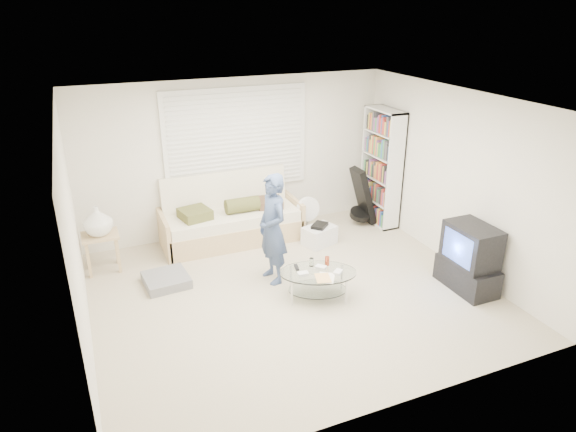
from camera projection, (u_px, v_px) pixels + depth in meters
name	position (u px, v px, depth m)	size (l,w,h in m)	color
ground	(292.00, 293.00, 6.77)	(5.00, 5.00, 0.00)	tan
room_shell	(278.00, 164.00, 6.54)	(5.02, 4.52, 2.51)	white
window_blinds	(237.00, 140.00, 8.04)	(2.32, 0.08, 1.62)	silver
futon_sofa	(231.00, 220.00, 8.13)	(2.18, 0.88, 1.07)	tan
grey_floor_pillow	(166.00, 280.00, 6.95)	(0.57, 0.57, 0.13)	slate
side_table	(98.00, 224.00, 7.06)	(0.49, 0.40, 0.98)	tan
bookshelf	(381.00, 168.00, 8.59)	(0.31, 0.83, 1.96)	white
guitar_case	(363.00, 200.00, 8.68)	(0.42, 0.37, 0.98)	black
floor_fan	(307.00, 213.00, 8.30)	(0.41, 0.27, 0.67)	white
storage_bin	(319.00, 235.00, 8.07)	(0.57, 0.48, 0.34)	white
tv_unit	(469.00, 259.00, 6.72)	(0.46, 0.83, 0.90)	black
coffee_table	(318.00, 277.00, 6.57)	(1.15, 0.94, 0.49)	silver
standing_person	(273.00, 229.00, 6.80)	(0.55, 0.36, 1.52)	#335071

